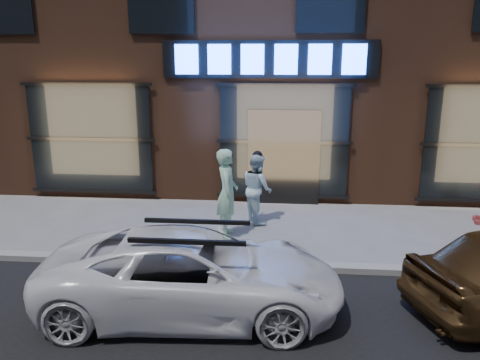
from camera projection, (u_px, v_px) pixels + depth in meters
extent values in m
plane|color=slate|center=(283.00, 269.00, 8.29)|extent=(90.00, 90.00, 0.00)
cube|color=gray|center=(283.00, 266.00, 8.28)|extent=(60.00, 0.25, 0.12)
cube|color=#54301E|center=(286.00, 13.00, 14.74)|extent=(30.00, 8.00, 10.00)
cube|color=black|center=(269.00, 59.00, 11.22)|extent=(5.20, 0.06, 0.90)
cube|color=black|center=(284.00, 158.00, 11.77)|extent=(1.80, 0.10, 2.40)
cube|color=#FFBF72|center=(91.00, 139.00, 12.15)|extent=(3.00, 0.04, 2.60)
cube|color=black|center=(90.00, 139.00, 12.11)|extent=(3.20, 0.06, 2.80)
cube|color=#FFBF72|center=(284.00, 142.00, 11.72)|extent=(3.00, 0.04, 2.60)
cube|color=black|center=(284.00, 142.00, 11.69)|extent=(3.20, 0.06, 2.80)
cube|color=black|center=(0.00, 0.00, 11.42)|extent=(1.60, 0.06, 1.60)
cube|color=#2659FF|center=(187.00, 59.00, 11.33)|extent=(0.55, 0.12, 0.70)
cube|color=#2659FF|center=(219.00, 59.00, 11.26)|extent=(0.55, 0.12, 0.70)
cube|color=#2659FF|center=(252.00, 59.00, 11.19)|extent=(0.55, 0.12, 0.70)
cube|color=#2659FF|center=(286.00, 59.00, 11.12)|extent=(0.55, 0.12, 0.70)
cube|color=#2659FF|center=(320.00, 59.00, 11.05)|extent=(0.55, 0.12, 0.70)
cube|color=#2659FF|center=(354.00, 59.00, 10.99)|extent=(0.55, 0.12, 0.70)
imported|color=#B8F2C8|center=(227.00, 193.00, 9.64)|extent=(0.53, 0.73, 1.86)
imported|color=silver|center=(257.00, 188.00, 10.53)|extent=(0.89, 0.96, 1.58)
imported|color=white|center=(193.00, 273.00, 6.79)|extent=(4.44, 2.26, 1.20)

